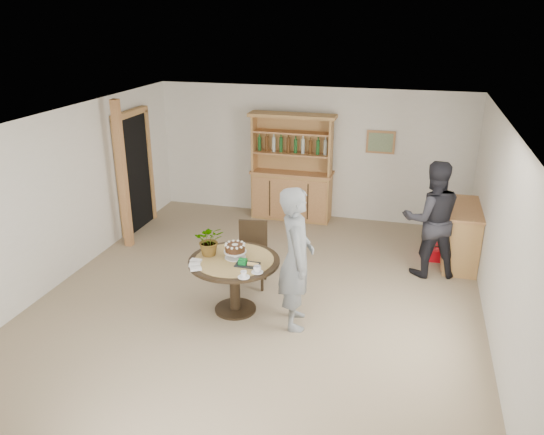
{
  "coord_description": "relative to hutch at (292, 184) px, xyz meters",
  "views": [
    {
      "loc": [
        1.88,
        -6.25,
        3.76
      ],
      "look_at": [
        0.04,
        0.51,
        1.05
      ],
      "focal_mm": 35.0,
      "sensor_mm": 36.0,
      "label": 1
    }
  ],
  "objects": [
    {
      "name": "dining_chair",
      "position": [
        0.05,
        -2.76,
        -0.15
      ],
      "size": [
        0.48,
        0.48,
        0.95
      ],
      "rotation": [
        0.0,
        0.0,
        0.15
      ],
      "color": "black",
      "rests_on": "ground"
    },
    {
      "name": "ground",
      "position": [
        0.3,
        -3.24,
        -0.69
      ],
      "size": [
        7.0,
        7.0,
        0.0
      ],
      "primitive_type": "plane",
      "color": "tan",
      "rests_on": "ground"
    },
    {
      "name": "pine_post",
      "position": [
        -2.4,
        -2.04,
        0.56
      ],
      "size": [
        0.12,
        0.12,
        2.5
      ],
      "primitive_type": "cube",
      "color": "tan",
      "rests_on": "ground"
    },
    {
      "name": "gift_tray",
      "position": [
        0.28,
        -3.72,
        0.1
      ],
      "size": [
        0.3,
        0.2,
        0.08
      ],
      "color": "black",
      "rests_on": "dining_table"
    },
    {
      "name": "teen_boy",
      "position": [
        0.91,
        -3.69,
        0.23
      ],
      "size": [
        0.6,
        0.76,
        1.85
      ],
      "primitive_type": "imported",
      "rotation": [
        0.0,
        0.0,
        1.83
      ],
      "color": "slate",
      "rests_on": "ground"
    },
    {
      "name": "birthday_cake",
      "position": [
        0.06,
        -3.54,
        0.19
      ],
      "size": [
        0.3,
        0.3,
        0.2
      ],
      "color": "white",
      "rests_on": "dining_table"
    },
    {
      "name": "coffee_cup_a",
      "position": [
        0.46,
        -3.87,
        0.11
      ],
      "size": [
        0.15,
        0.15,
        0.09
      ],
      "color": "white",
      "rests_on": "dining_table"
    },
    {
      "name": "red_suitcase",
      "position": [
        2.8,
        -1.17,
        -0.59
      ],
      "size": [
        0.63,
        0.45,
        0.21
      ],
      "rotation": [
        0.0,
        0.0,
        0.08
      ],
      "color": "red",
      "rests_on": "ground"
    },
    {
      "name": "sideboard",
      "position": [
        3.04,
        -1.24,
        -0.22
      ],
      "size": [
        0.54,
        1.26,
        0.94
      ],
      "color": "tan",
      "rests_on": "ground"
    },
    {
      "name": "coffee_cup_b",
      "position": [
        0.34,
        -4.04,
        0.11
      ],
      "size": [
        0.15,
        0.15,
        0.08
      ],
      "color": "white",
      "rests_on": "dining_table"
    },
    {
      "name": "dining_table",
      "position": [
        0.06,
        -3.59,
        -0.08
      ],
      "size": [
        1.2,
        1.2,
        0.76
      ],
      "color": "black",
      "rests_on": "ground"
    },
    {
      "name": "hutch",
      "position": [
        0.0,
        0.0,
        0.0
      ],
      "size": [
        1.62,
        0.54,
        2.04
      ],
      "color": "tan",
      "rests_on": "ground"
    },
    {
      "name": "doorway",
      "position": [
        -2.63,
        -1.24,
        0.42
      ],
      "size": [
        0.13,
        1.1,
        2.18
      ],
      "color": "black",
      "rests_on": "ground"
    },
    {
      "name": "flower_vase",
      "position": [
        -0.29,
        -3.54,
        0.28
      ],
      "size": [
        0.47,
        0.44,
        0.42
      ],
      "primitive_type": "imported",
      "rotation": [
        0.0,
        0.0,
        0.35
      ],
      "color": "#3F7233",
      "rests_on": "dining_table"
    },
    {
      "name": "napkins",
      "position": [
        -0.35,
        -3.9,
        0.09
      ],
      "size": [
        0.24,
        0.33,
        0.03
      ],
      "color": "white",
      "rests_on": "dining_table"
    },
    {
      "name": "adult_person",
      "position": [
        2.55,
        -1.79,
        0.21
      ],
      "size": [
        1.01,
        0.87,
        1.79
      ],
      "primitive_type": "imported",
      "rotation": [
        0.0,
        0.0,
        3.39
      ],
      "color": "black",
      "rests_on": "ground"
    },
    {
      "name": "room_shell",
      "position": [
        0.3,
        -3.23,
        1.05
      ],
      "size": [
        6.04,
        7.04,
        2.52
      ],
      "color": "white",
      "rests_on": "ground"
    }
  ]
}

